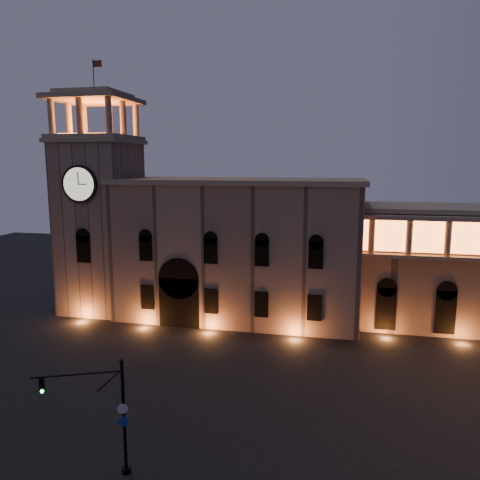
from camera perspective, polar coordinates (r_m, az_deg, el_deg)
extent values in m
plane|color=black|center=(41.51, -4.16, -18.71)|extent=(160.00, 160.00, 0.00)
cube|color=#8C705C|center=(59.48, -0.16, -1.31)|extent=(30.00, 12.00, 17.00)
cube|color=gray|center=(58.49, -0.16, 7.19)|extent=(30.80, 12.80, 0.60)
cube|color=black|center=(57.34, -7.24, -7.45)|extent=(5.00, 1.40, 6.00)
cylinder|color=black|center=(56.55, -7.30, -4.54)|extent=(5.00, 1.40, 5.00)
cube|color=orange|center=(57.22, -7.30, -7.70)|extent=(4.20, 0.20, 5.00)
cube|color=#8C705C|center=(64.66, -16.59, 1.41)|extent=(9.00, 9.00, 22.00)
cube|color=gray|center=(64.15, -17.07, 11.41)|extent=(9.80, 9.80, 0.50)
cylinder|color=black|center=(60.09, -19.00, 6.46)|extent=(4.60, 0.35, 4.60)
cylinder|color=beige|center=(59.97, -19.07, 6.45)|extent=(4.00, 0.12, 4.00)
cube|color=gray|center=(64.18, -17.09, 11.85)|extent=(9.40, 9.40, 0.50)
cube|color=orange|center=(64.19, -17.10, 12.12)|extent=(6.80, 6.80, 0.15)
cylinder|color=gray|center=(63.07, -22.03, 13.78)|extent=(0.76, 0.76, 4.20)
cylinder|color=gray|center=(61.05, -18.98, 14.12)|extent=(0.76, 0.76, 4.20)
cylinder|color=gray|center=(59.21, -15.73, 14.44)|extent=(0.76, 0.76, 4.20)
cylinder|color=gray|center=(69.50, -18.43, 13.51)|extent=(0.76, 0.76, 4.20)
cylinder|color=gray|center=(67.68, -15.58, 13.76)|extent=(0.76, 0.76, 4.20)
cylinder|color=gray|center=(66.02, -12.57, 14.00)|extent=(0.76, 0.76, 4.20)
cylinder|color=gray|center=(66.25, -20.14, 13.64)|extent=(0.76, 0.76, 4.20)
cylinder|color=gray|center=(62.59, -14.06, 14.21)|extent=(0.76, 0.76, 4.20)
cube|color=gray|center=(64.59, -17.30, 16.06)|extent=(9.80, 9.80, 0.60)
cube|color=gray|center=(64.67, -17.32, 16.58)|extent=(7.50, 7.50, 0.60)
cylinder|color=black|center=(65.01, -17.43, 18.59)|extent=(0.10, 0.10, 4.00)
plane|color=#5F2D1B|center=(64.98, -17.00, 19.87)|extent=(1.20, 0.00, 1.20)
cylinder|color=gray|center=(54.31, 15.75, 0.52)|extent=(0.70, 0.70, 4.00)
cylinder|color=gray|center=(54.71, 19.93, 0.37)|extent=(0.70, 0.70, 4.00)
cylinder|color=gray|center=(55.40, 24.03, 0.23)|extent=(0.70, 0.70, 4.00)
cylinder|color=black|center=(32.15, -13.95, -20.38)|extent=(0.21, 0.21, 7.42)
cylinder|color=black|center=(34.04, -13.69, -25.59)|extent=(0.59, 0.59, 0.32)
sphere|color=black|center=(30.46, -14.24, -14.12)|extent=(0.30, 0.30, 0.30)
cylinder|color=black|center=(31.02, -19.26, -15.20)|extent=(4.95, 2.15, 0.13)
cube|color=black|center=(31.62, -22.96, -16.00)|extent=(0.41, 0.40, 0.90)
cylinder|color=#0CE53F|center=(31.60, -22.99, -16.62)|extent=(0.21, 0.15, 0.19)
cylinder|color=silver|center=(31.67, -14.12, -19.34)|extent=(0.60, 0.28, 0.64)
cylinder|color=navy|center=(32.08, -14.06, -20.67)|extent=(0.60, 0.28, 0.64)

